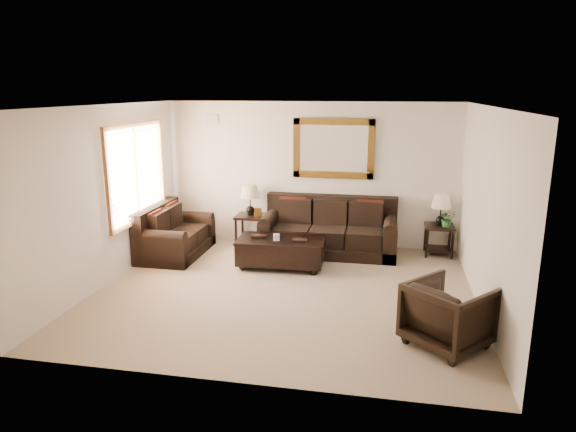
% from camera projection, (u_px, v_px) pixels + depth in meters
% --- Properties ---
extents(room, '(5.51, 5.01, 2.71)m').
position_uv_depth(room, '(284.00, 202.00, 7.31)').
color(room, gray).
rests_on(room, ground).
extents(window, '(0.07, 1.96, 1.66)m').
position_uv_depth(window, '(137.00, 173.00, 8.62)').
color(window, white).
rests_on(window, room).
extents(mirror, '(1.50, 0.06, 1.10)m').
position_uv_depth(mirror, '(333.00, 149.00, 9.46)').
color(mirror, '#4A300E').
rests_on(mirror, room).
extents(air_vent, '(0.25, 0.02, 0.18)m').
position_uv_depth(air_vent, '(212.00, 120.00, 9.78)').
color(air_vent, '#999999').
rests_on(air_vent, room).
extents(sofa, '(2.43, 1.05, 1.00)m').
position_uv_depth(sofa, '(329.00, 233.00, 9.40)').
color(sofa, black).
rests_on(sofa, room).
extents(loveseat, '(0.95, 1.60, 0.90)m').
position_uv_depth(loveseat, '(173.00, 237.00, 9.25)').
color(loveseat, black).
rests_on(loveseat, room).
extents(end_table_left, '(0.53, 0.53, 1.17)m').
position_uv_depth(end_table_left, '(250.00, 206.00, 9.74)').
color(end_table_left, black).
rests_on(end_table_left, room).
extents(end_table_right, '(0.51, 0.51, 1.12)m').
position_uv_depth(end_table_right, '(440.00, 216.00, 9.12)').
color(end_table_right, black).
rests_on(end_table_right, room).
extents(coffee_table, '(1.47, 0.84, 0.61)m').
position_uv_depth(coffee_table, '(281.00, 249.00, 8.60)').
color(coffee_table, black).
rests_on(coffee_table, room).
extents(armchair, '(1.13, 1.13, 0.85)m').
position_uv_depth(armchair, '(449.00, 312.00, 5.91)').
color(armchair, black).
rests_on(armchair, floor).
extents(potted_plant, '(0.32, 0.35, 0.24)m').
position_uv_depth(potted_plant, '(447.00, 220.00, 9.03)').
color(potted_plant, '#215D1F').
rests_on(potted_plant, end_table_right).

